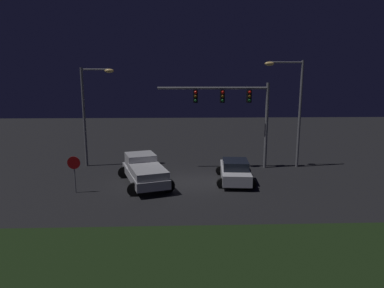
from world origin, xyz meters
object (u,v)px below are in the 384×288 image
object	(u,v)px
pickup_truck	(144,169)
stop_sign	(74,167)
street_lamp_left	(90,105)
car_sedan	(235,171)
traffic_signal_gantry	(235,104)
street_lamp_right	(293,101)

from	to	relation	value
pickup_truck	stop_sign	size ratio (longest dim) A/B	2.58
street_lamp_left	stop_sign	xyz separation A→B (m)	(0.59, -6.48, -3.27)
street_lamp_left	stop_sign	bearing A→B (deg)	-84.77
stop_sign	car_sedan	bearing A→B (deg)	10.68
car_sedan	stop_sign	bearing A→B (deg)	105.89
traffic_signal_gantry	street_lamp_left	bearing A→B (deg)	174.53
street_lamp_left	stop_sign	size ratio (longest dim) A/B	3.42
stop_sign	pickup_truck	bearing A→B (deg)	22.24
street_lamp_left	street_lamp_right	size ratio (longest dim) A/B	0.94
stop_sign	street_lamp_left	bearing A→B (deg)	95.23
street_lamp_right	stop_sign	world-z (taller)	street_lamp_right
street_lamp_left	street_lamp_right	distance (m)	15.44
pickup_truck	car_sedan	distance (m)	6.00
street_lamp_left	traffic_signal_gantry	bearing A→B (deg)	-5.47
pickup_truck	traffic_signal_gantry	size ratio (longest dim) A/B	0.69
street_lamp_left	stop_sign	distance (m)	7.28
street_lamp_right	stop_sign	xyz separation A→B (m)	(-14.81, -5.62, -3.59)
car_sedan	traffic_signal_gantry	xyz separation A→B (m)	(0.49, 3.56, 4.16)
car_sedan	stop_sign	world-z (taller)	stop_sign
traffic_signal_gantry	stop_sign	xyz separation A→B (m)	(-10.40, -5.43, -3.34)
pickup_truck	street_lamp_right	distance (m)	12.33
car_sedan	stop_sign	xyz separation A→B (m)	(-9.90, -1.87, 0.82)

